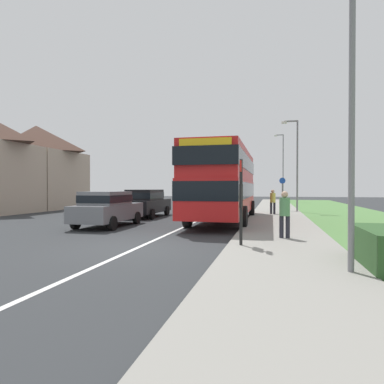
# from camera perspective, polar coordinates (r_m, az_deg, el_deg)

# --- Properties ---
(ground_plane) EXTENTS (120.00, 120.00, 0.00)m
(ground_plane) POSITION_cam_1_polar(r_m,az_deg,el_deg) (10.34, -8.94, -9.19)
(ground_plane) COLOR #2D3033
(lane_marking_centre) EXTENTS (0.14, 60.00, 0.01)m
(lane_marking_centre) POSITION_cam_1_polar(r_m,az_deg,el_deg) (17.94, 0.84, -4.96)
(lane_marking_centre) COLOR silver
(lane_marking_centre) RESTS_ON ground_plane
(pavement_near_side) EXTENTS (3.20, 68.00, 0.12)m
(pavement_near_side) POSITION_cam_1_polar(r_m,az_deg,el_deg) (15.53, 14.56, -5.66)
(pavement_near_side) COLOR gray
(pavement_near_side) RESTS_ON ground_plane
(double_decker_bus) EXTENTS (2.80, 10.46, 3.70)m
(double_decker_bus) POSITION_cam_1_polar(r_m,az_deg,el_deg) (17.72, 5.43, 1.89)
(double_decker_bus) COLOR red
(double_decker_bus) RESTS_ON ground_plane
(parked_car_grey) EXTENTS (1.92, 4.21, 1.61)m
(parked_car_grey) POSITION_cam_1_polar(r_m,az_deg,el_deg) (15.92, -14.11, -2.51)
(parked_car_grey) COLOR slate
(parked_car_grey) RESTS_ON ground_plane
(parked_car_black) EXTENTS (1.93, 4.50, 1.67)m
(parked_car_black) POSITION_cam_1_polar(r_m,az_deg,el_deg) (20.66, -7.80, -1.68)
(parked_car_black) COLOR black
(parked_car_black) RESTS_ON ground_plane
(pedestrian_at_stop) EXTENTS (0.34, 0.34, 1.67)m
(pedestrian_at_stop) POSITION_cam_1_polar(r_m,az_deg,el_deg) (11.55, 15.39, -3.30)
(pedestrian_at_stop) COLOR #23232D
(pedestrian_at_stop) RESTS_ON ground_plane
(pedestrian_walking_away) EXTENTS (0.34, 0.34, 1.67)m
(pedestrian_walking_away) POSITION_cam_1_polar(r_m,az_deg,el_deg) (21.92, 13.49, -1.40)
(pedestrian_walking_away) COLOR #23232D
(pedestrian_walking_away) RESTS_ON ground_plane
(bus_stop_sign) EXTENTS (0.09, 0.52, 2.60)m
(bus_stop_sign) POSITION_cam_1_polar(r_m,az_deg,el_deg) (9.86, 8.29, -0.68)
(bus_stop_sign) COLOR black
(bus_stop_sign) RESTS_ON ground_plane
(cycle_route_sign) EXTENTS (0.44, 0.08, 2.52)m
(cycle_route_sign) POSITION_cam_1_polar(r_m,az_deg,el_deg) (25.52, 15.02, -0.10)
(cycle_route_sign) COLOR slate
(cycle_route_sign) RESTS_ON ground_plane
(street_lamp_near) EXTENTS (1.14, 0.20, 6.60)m
(street_lamp_near) POSITION_cam_1_polar(r_m,az_deg,el_deg) (7.60, 24.54, 16.38)
(street_lamp_near) COLOR slate
(street_lamp_near) RESTS_ON ground_plane
(street_lamp_mid) EXTENTS (1.14, 0.20, 6.52)m
(street_lamp_mid) POSITION_cam_1_polar(r_m,az_deg,el_deg) (24.88, 17.11, 5.33)
(street_lamp_mid) COLOR slate
(street_lamp_mid) RESTS_ON ground_plane
(street_lamp_far) EXTENTS (1.14, 0.20, 8.40)m
(street_lamp_far) POSITION_cam_1_polar(r_m,az_deg,el_deg) (43.48, 15.02, 4.62)
(street_lamp_far) COLOR slate
(street_lamp_far) RESTS_ON ground_plane
(house_terrace_far_side) EXTENTS (6.77, 12.23, 7.14)m
(house_terrace_far_side) POSITION_cam_1_polar(r_m,az_deg,el_deg) (29.76, -28.52, 4.08)
(house_terrace_far_side) COLOR tan
(house_terrace_far_side) RESTS_ON ground_plane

